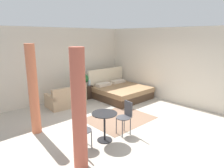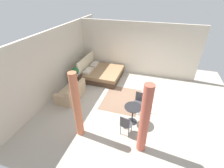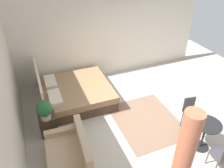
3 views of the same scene
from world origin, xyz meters
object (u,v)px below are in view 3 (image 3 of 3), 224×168
nightstand (48,124)px  cafe_chair_near_couch (190,111)px  couch (70,156)px  vase (46,109)px  potted_plant (44,109)px  cafe_chair_near_window (224,155)px  bed (74,93)px  balcony_table (205,131)px

nightstand → cafe_chair_near_couch: 3.51m
cafe_chair_near_couch → nightstand: bearing=70.9°
couch → vase: bearing=11.7°
potted_plant → cafe_chair_near_window: 3.92m
nightstand → vase: (0.12, -0.02, 0.39)m
cafe_chair_near_window → nightstand: bearing=51.4°
potted_plant → vase: 0.27m
vase → cafe_chair_near_couch: (-1.26, -3.28, -0.12)m
vase → cafe_chair_near_window: cafe_chair_near_window is taller
couch → cafe_chair_near_window: size_ratio=1.64×
bed → nightstand: (-1.08, 0.91, -0.00)m
bed → balcony_table: bed is taller
bed → balcony_table: (-2.88, -2.29, 0.23)m
potted_plant → balcony_table: potted_plant is taller
potted_plant → cafe_chair_near_couch: size_ratio=0.55×
nightstand → potted_plant: bearing=171.0°
balcony_table → cafe_chair_near_window: cafe_chair_near_window is taller
couch → cafe_chair_near_window: (-1.32, -2.80, 0.25)m
bed → cafe_chair_near_couch: 3.27m
balcony_table → cafe_chair_near_couch: cafe_chair_near_couch is taller
couch → potted_plant: bearing=16.0°
bed → couch: bed is taller
balcony_table → cafe_chair_near_couch: size_ratio=0.82×
couch → cafe_chair_near_couch: 3.03m
balcony_table → couch: bearing=77.3°
potted_plant → balcony_table: size_ratio=0.67×
bed → potted_plant: size_ratio=4.08×
cafe_chair_near_window → balcony_table: bearing=-9.8°
balcony_table → bed: bearing=38.5°
bed → nightstand: size_ratio=3.68×
vase → couch: bearing=-168.3°
couch → nightstand: 1.18m
bed → nightstand: 1.41m
bed → vase: size_ratio=8.45×
couch → cafe_chair_near_window: 3.11m
nightstand → potted_plant: potted_plant is taller
couch → potted_plant: 1.22m
bed → balcony_table: size_ratio=2.74×
bed → couch: bearing=164.1°
bed → couch: (-2.22, 0.63, -0.01)m
bed → potted_plant: bearing=141.6°
vase → balcony_table: 3.72m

